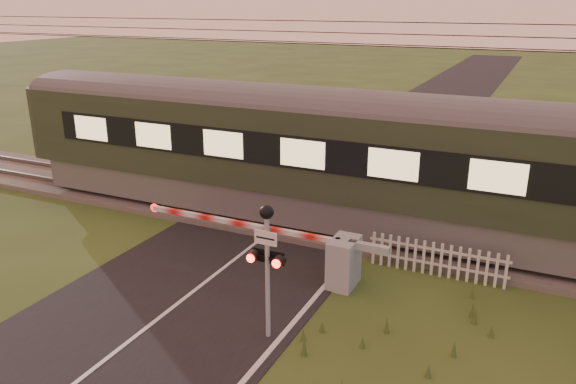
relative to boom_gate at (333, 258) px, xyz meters
The scene contains 7 objects.
ground 4.28m from the boom_gate, 132.28° to the right, with size 160.00×160.00×0.00m, color #30441A.
road 4.44m from the boom_gate, 130.07° to the right, with size 6.00×140.00×0.03m.
track_bed 4.45m from the boom_gate, 130.10° to the left, with size 140.00×3.40×0.39m.
overhead_wires 6.70m from the boom_gate, 130.10° to the left, with size 120.00×0.62×0.62m.
boom_gate is the anchor object (origin of this frame).
crossing_signal 3.11m from the boom_gate, 97.31° to the right, with size 0.74×0.33×2.92m.
picket_fence 2.69m from the boom_gate, 33.41° to the left, with size 3.52×0.07×0.90m.
Camera 1 is at (7.16, -8.61, 6.61)m, focal length 35.00 mm.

